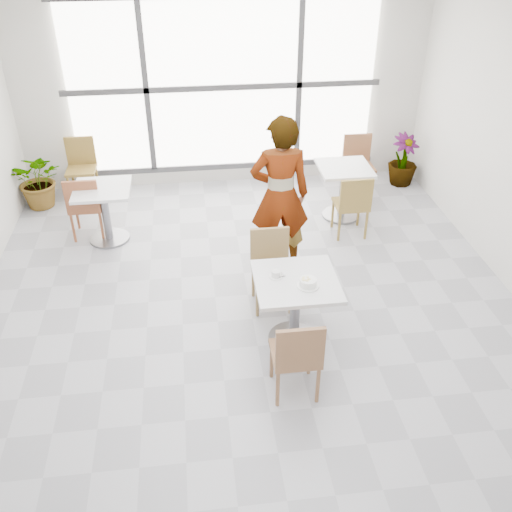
{
  "coord_description": "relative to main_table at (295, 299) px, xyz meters",
  "views": [
    {
      "loc": [
        -0.56,
        -4.73,
        3.89
      ],
      "look_at": [
        0.0,
        -0.3,
        1.0
      ],
      "focal_mm": 39.83,
      "sensor_mm": 36.0,
      "label": 1
    }
  ],
  "objects": [
    {
      "name": "ceiling",
      "position": [
        -0.38,
        0.38,
        2.48
      ],
      "size": [
        7.0,
        7.0,
        0.0
      ],
      "primitive_type": "plane",
      "rotation": [
        3.14,
        0.0,
        0.0
      ],
      "color": "white",
      "rests_on": "ground"
    },
    {
      "name": "bg_chair_right_far",
      "position": [
        1.55,
        3.26,
        -0.02
      ],
      "size": [
        0.42,
        0.42,
        0.87
      ],
      "color": "brown",
      "rests_on": "ground"
    },
    {
      "name": "wall_back",
      "position": [
        -0.38,
        3.88,
        0.98
      ],
      "size": [
        6.0,
        0.0,
        6.0
      ],
      "primitive_type": "plane",
      "rotation": [
        1.57,
        0.0,
        0.0
      ],
      "color": "silver",
      "rests_on": "ground"
    },
    {
      "name": "person",
      "position": [
        0.06,
        1.4,
        0.42
      ],
      "size": [
        0.7,
        0.47,
        1.89
      ],
      "primitive_type": "imported",
      "rotation": [
        0.0,
        0.0,
        3.12
      ],
      "color": "black",
      "rests_on": "ground"
    },
    {
      "name": "chair_far",
      "position": [
        -0.14,
        0.7,
        -0.02
      ],
      "size": [
        0.42,
        0.42,
        0.87
      ],
      "color": "olive",
      "rests_on": "ground"
    },
    {
      "name": "oatmeal_bowl",
      "position": [
        0.09,
        -0.12,
        0.27
      ],
      "size": [
        0.21,
        0.21,
        0.09
      ],
      "color": "white",
      "rests_on": "main_table"
    },
    {
      "name": "bg_chair_right_near",
      "position": [
        1.12,
        1.95,
        -0.02
      ],
      "size": [
        0.42,
        0.42,
        0.87
      ],
      "rotation": [
        0.0,
        0.0,
        3.14
      ],
      "color": "olive",
      "rests_on": "ground"
    },
    {
      "name": "window",
      "position": [
        -0.38,
        3.82,
        0.98
      ],
      "size": [
        4.6,
        0.07,
        2.52
      ],
      "color": "white",
      "rests_on": "ground"
    },
    {
      "name": "chair_near",
      "position": [
        -0.12,
        -0.76,
        -0.02
      ],
      "size": [
        0.42,
        0.42,
        0.87
      ],
      "rotation": [
        0.0,
        0.0,
        3.14
      ],
      "color": "brown",
      "rests_on": "ground"
    },
    {
      "name": "main_table",
      "position": [
        0.0,
        0.0,
        0.0
      ],
      "size": [
        0.8,
        0.8,
        0.75
      ],
      "color": "silver",
      "rests_on": "ground"
    },
    {
      "name": "plant_right",
      "position": [
        2.32,
        3.42,
        -0.13
      ],
      "size": [
        0.58,
        0.58,
        0.79
      ],
      "primitive_type": "imported",
      "rotation": [
        0.0,
        0.0,
        0.38
      ],
      "color": "#527C36",
      "rests_on": "ground"
    },
    {
      "name": "bg_chair_left_near",
      "position": [
        -2.31,
        2.35,
        -0.02
      ],
      "size": [
        0.42,
        0.42,
        0.87
      ],
      "rotation": [
        0.0,
        0.0,
        3.14
      ],
      "color": "brown",
      "rests_on": "ground"
    },
    {
      "name": "bg_table_left",
      "position": [
        -2.05,
        2.27,
        -0.04
      ],
      "size": [
        0.7,
        0.7,
        0.75
      ],
      "color": "silver",
      "rests_on": "ground"
    },
    {
      "name": "floor",
      "position": [
        -0.38,
        0.38,
        -0.52
      ],
      "size": [
        7.0,
        7.0,
        0.0
      ],
      "primitive_type": "plane",
      "color": "#9E9EA5",
      "rests_on": "ground"
    },
    {
      "name": "coffee_cup",
      "position": [
        -0.19,
        0.07,
        0.26
      ],
      "size": [
        0.16,
        0.13,
        0.07
      ],
      "color": "silver",
      "rests_on": "main_table"
    },
    {
      "name": "plant_left",
      "position": [
        -3.08,
        3.35,
        -0.1
      ],
      "size": [
        0.85,
        0.76,
        0.84
      ],
      "primitive_type": "imported",
      "rotation": [
        0.0,
        0.0,
        -0.15
      ],
      "color": "#5A8646",
      "rests_on": "ground"
    },
    {
      "name": "bg_chair_left_far",
      "position": [
        -2.53,
        3.67,
        -0.02
      ],
      "size": [
        0.42,
        0.42,
        0.87
      ],
      "color": "olive",
      "rests_on": "ground"
    },
    {
      "name": "bg_table_right",
      "position": [
        1.13,
        2.51,
        -0.04
      ],
      "size": [
        0.7,
        0.7,
        0.75
      ],
      "color": "white",
      "rests_on": "ground"
    }
  ]
}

